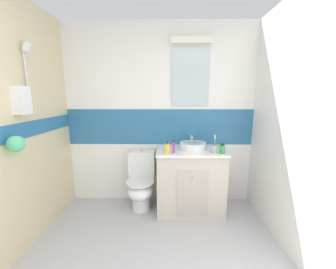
# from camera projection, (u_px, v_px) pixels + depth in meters

# --- Properties ---
(ground_plane) EXTENTS (3.20, 3.48, 0.04)m
(ground_plane) POSITION_uv_depth(u_px,v_px,m) (154.00, 265.00, 1.87)
(ground_plane) COLOR #B2B2B7
(wall_back_tiled) EXTENTS (3.20, 0.20, 2.50)m
(wall_back_tiled) POSITION_uv_depth(u_px,v_px,m) (161.00, 115.00, 2.85)
(wall_back_tiled) COLOR white
(wall_back_tiled) RESTS_ON ground_plane
(wall_right_plain) EXTENTS (0.10, 3.48, 2.50)m
(wall_right_plain) POSITION_uv_depth(u_px,v_px,m) (320.00, 132.00, 1.61)
(wall_right_plain) COLOR white
(wall_right_plain) RESTS_ON ground_plane
(vanity_cabinet) EXTENTS (0.88, 0.57, 0.85)m
(vanity_cabinet) POSITION_uv_depth(u_px,v_px,m) (190.00, 180.00, 2.69)
(vanity_cabinet) COLOR beige
(vanity_cabinet) RESTS_ON ground_plane
(sink_basin) EXTENTS (0.34, 0.38, 0.16)m
(sink_basin) POSITION_uv_depth(u_px,v_px,m) (193.00, 145.00, 2.61)
(sink_basin) COLOR white
(sink_basin) RESTS_ON vanity_cabinet
(toilet) EXTENTS (0.37, 0.50, 0.80)m
(toilet) POSITION_uv_depth(u_px,v_px,m) (141.00, 183.00, 2.74)
(toilet) COLOR white
(toilet) RESTS_ON ground_plane
(toothbrush_cup) EXTENTS (0.06, 0.06, 0.23)m
(toothbrush_cup) POSITION_uv_depth(u_px,v_px,m) (214.00, 148.00, 2.43)
(toothbrush_cup) COLOR #B2ADA3
(toothbrush_cup) RESTS_ON vanity_cabinet
(soap_dispenser) EXTENTS (0.06, 0.06, 0.15)m
(soap_dispenser) POSITION_uv_depth(u_px,v_px,m) (167.00, 148.00, 2.43)
(soap_dispenser) COLOR yellow
(soap_dispenser) RESTS_ON vanity_cabinet
(lotion_bottle_short) EXTENTS (0.06, 0.06, 0.12)m
(lotion_bottle_short) POSITION_uv_depth(u_px,v_px,m) (222.00, 149.00, 2.41)
(lotion_bottle_short) COLOR green
(lotion_bottle_short) RESTS_ON vanity_cabinet
(toothpaste_tube_upright) EXTENTS (0.03, 0.03, 0.16)m
(toothpaste_tube_upright) POSITION_uv_depth(u_px,v_px,m) (174.00, 147.00, 2.42)
(toothpaste_tube_upright) COLOR #993F99
(toothpaste_tube_upright) RESTS_ON vanity_cabinet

